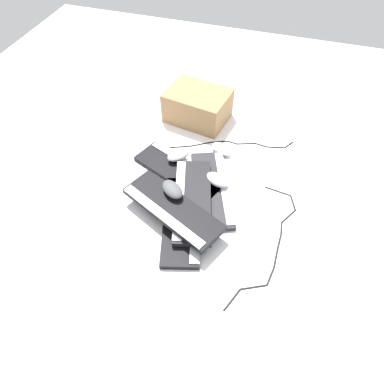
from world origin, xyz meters
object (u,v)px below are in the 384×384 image
keyboard_2 (179,171)px  mouse_3 (221,149)px  keyboard_1 (212,189)px  mouse_0 (172,189)px  keyboard_0 (183,220)px  keyboard_3 (192,200)px  mouse_2 (217,180)px  keyboard_4 (172,209)px  cardboard_box (198,106)px  mouse_1 (178,155)px

keyboard_2 → mouse_3: 0.25m
keyboard_1 → mouse_0: (0.13, -0.14, 0.10)m
keyboard_0 → keyboard_3: 0.09m
keyboard_3 → mouse_2: (-0.14, 0.07, 0.01)m
mouse_2 → mouse_3: (-0.23, -0.04, -0.03)m
keyboard_3 → mouse_3: (-0.36, 0.04, -0.02)m
keyboard_4 → keyboard_2: bearing=-167.2°
mouse_3 → cardboard_box: cardboard_box is taller
mouse_1 → keyboard_4: bearing=-123.6°
keyboard_1 → mouse_1: size_ratio=4.22×
keyboard_2 → cardboard_box: 0.42m
mouse_2 → keyboard_0: bearing=-85.5°
keyboard_1 → mouse_0: size_ratio=4.22×
mouse_1 → mouse_2: (0.10, 0.21, 0.00)m
keyboard_0 → keyboard_3: size_ratio=1.00×
keyboard_4 → mouse_0: bearing=-162.9°
keyboard_2 → cardboard_box: (-0.41, -0.03, 0.07)m
keyboard_3 → mouse_2: bearing=152.1°
keyboard_0 → mouse_0: mouse_0 is taller
mouse_0 → mouse_3: 0.41m
keyboard_1 → keyboard_2: bearing=-108.5°
keyboard_0 → keyboard_1: same height
mouse_3 → keyboard_0: bearing=-66.5°
mouse_0 → keyboard_4: bearing=144.1°
keyboard_4 → mouse_1: size_ratio=4.20×
keyboard_0 → mouse_0: bearing=-136.4°
mouse_0 → mouse_2: size_ratio=1.00×
keyboard_4 → mouse_0: 0.08m
keyboard_0 → keyboard_1: bearing=159.5°
keyboard_0 → mouse_1: size_ratio=4.22×
mouse_1 → mouse_3: bearing=-11.6°
keyboard_4 → mouse_1: (-0.32, -0.08, -0.02)m
keyboard_0 → mouse_3: bearing=173.5°
keyboard_1 → keyboard_2: size_ratio=1.00×
mouse_0 → mouse_2: (-0.16, 0.15, -0.06)m
keyboard_1 → mouse_0: 0.21m
keyboard_2 → keyboard_4: bearing=12.8°
keyboard_3 → cardboard_box: size_ratio=1.49×
keyboard_2 → keyboard_3: bearing=34.3°
keyboard_4 → mouse_1: 0.33m
keyboard_1 → cardboard_box: bearing=-156.0°
keyboard_4 → mouse_2: keyboard_4 is taller
keyboard_0 → keyboard_4: (0.00, -0.04, 0.06)m
mouse_3 → cardboard_box: (-0.22, -0.19, 0.06)m
keyboard_1 → mouse_3: bearing=-174.9°
mouse_1 → keyboard_3: bearing=-107.1°
mouse_0 → cardboard_box: cardboard_box is taller
keyboard_1 → keyboard_2: (-0.06, -0.17, 0.00)m
keyboard_2 → mouse_1: (-0.06, -0.03, 0.04)m
mouse_2 → cardboard_box: size_ratio=0.35×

